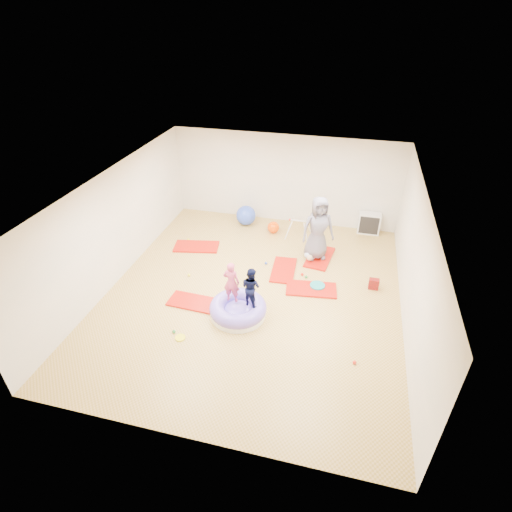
# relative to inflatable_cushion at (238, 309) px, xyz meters

# --- Properties ---
(room) EXTENTS (7.01, 8.01, 2.81)m
(room) POSITION_rel_inflatable_cushion_xyz_m (0.13, 0.86, 1.24)
(room) COLOR tan
(room) RESTS_ON ground
(gym_mat_front_left) EXTENTS (1.16, 0.62, 0.05)m
(gym_mat_front_left) POSITION_rel_inflatable_cushion_xyz_m (-1.18, 0.15, -0.14)
(gym_mat_front_left) COLOR red
(gym_mat_front_left) RESTS_ON ground
(gym_mat_mid_left) EXTENTS (1.37, 0.86, 0.05)m
(gym_mat_mid_left) POSITION_rel_inflatable_cushion_xyz_m (-2.01, 2.55, -0.13)
(gym_mat_mid_left) COLOR red
(gym_mat_mid_left) RESTS_ON ground
(gym_mat_center_back) EXTENTS (0.66, 1.22, 0.05)m
(gym_mat_center_back) POSITION_rel_inflatable_cushion_xyz_m (0.68, 1.99, -0.13)
(gym_mat_center_back) COLOR red
(gym_mat_center_back) RESTS_ON ground
(gym_mat_right) EXTENTS (1.30, 0.76, 0.05)m
(gym_mat_right) POSITION_rel_inflatable_cushion_xyz_m (1.50, 1.33, -0.13)
(gym_mat_right) COLOR red
(gym_mat_right) RESTS_ON ground
(gym_mat_rear_right) EXTENTS (0.78, 1.31, 0.05)m
(gym_mat_rear_right) POSITION_rel_inflatable_cushion_xyz_m (1.54, 2.84, -0.13)
(gym_mat_rear_right) COLOR red
(gym_mat_rear_right) RESTS_ON ground
(inflatable_cushion) EXTENTS (1.30, 1.30, 0.41)m
(inflatable_cushion) POSITION_rel_inflatable_cushion_xyz_m (0.00, 0.00, 0.00)
(inflatable_cushion) COLOR white
(inflatable_cushion) RESTS_ON ground
(child_pink) EXTENTS (0.37, 0.25, 1.02)m
(child_pink) POSITION_rel_inflatable_cushion_xyz_m (-0.16, 0.09, 0.73)
(child_pink) COLOR #CE436C
(child_pink) RESTS_ON inflatable_cushion
(child_navy) EXTENTS (0.57, 0.53, 0.95)m
(child_navy) POSITION_rel_inflatable_cushion_xyz_m (0.29, 0.06, 0.69)
(child_navy) COLOR black
(child_navy) RESTS_ON inflatable_cushion
(adult_caregiver) EXTENTS (1.03, 0.86, 1.79)m
(adult_caregiver) POSITION_rel_inflatable_cushion_xyz_m (1.42, 2.82, 0.78)
(adult_caregiver) COLOR slate
(adult_caregiver) RESTS_ON gym_mat_rear_right
(infant) EXTENTS (0.35, 0.35, 0.20)m
(infant) POSITION_rel_inflatable_cushion_xyz_m (1.29, 2.64, -0.00)
(infant) COLOR silver
(infant) RESTS_ON gym_mat_rear_right
(ball_pit_balls) EXTENTS (5.10, 3.82, 0.07)m
(ball_pit_balls) POSITION_rel_inflatable_cushion_xyz_m (0.01, 1.16, -0.12)
(ball_pit_balls) COLOR red
(ball_pit_balls) RESTS_ON ground
(exercise_ball_blue) EXTENTS (0.62, 0.62, 0.62)m
(exercise_ball_blue) POSITION_rel_inflatable_cushion_xyz_m (-0.98, 4.28, 0.15)
(exercise_ball_blue) COLOR blue
(exercise_ball_blue) RESTS_ON ground
(exercise_ball_orange) EXTENTS (0.36, 0.36, 0.36)m
(exercise_ball_orange) POSITION_rel_inflatable_cushion_xyz_m (-0.02, 3.95, 0.02)
(exercise_ball_orange) COLOR #FF4800
(exercise_ball_orange) RESTS_ON ground
(infant_play_gym) EXTENTS (0.72, 0.69, 0.55)m
(infant_play_gym) POSITION_rel_inflatable_cushion_xyz_m (0.76, 3.90, 0.21)
(infant_play_gym) COLOR silver
(infant_play_gym) RESTS_ON ground
(cube_shelf) EXTENTS (0.65, 0.32, 0.65)m
(cube_shelf) POSITION_rel_inflatable_cushion_xyz_m (2.82, 4.65, 0.17)
(cube_shelf) COLOR silver
(cube_shelf) RESTS_ON ground
(balance_disc) EXTENTS (0.37, 0.37, 0.08)m
(balance_disc) POSITION_rel_inflatable_cushion_xyz_m (1.64, 1.47, -0.12)
(balance_disc) COLOR teal
(balance_disc) RESTS_ON ground
(backpack) EXTENTS (0.24, 0.15, 0.28)m
(backpack) POSITION_rel_inflatable_cushion_xyz_m (2.99, 1.77, -0.02)
(backpack) COLOR #BD0703
(backpack) RESTS_ON ground
(yellow_toy) EXTENTS (0.22, 0.22, 0.03)m
(yellow_toy) POSITION_rel_inflatable_cushion_xyz_m (-0.99, -1.03, -0.14)
(yellow_toy) COLOR #FFF51D
(yellow_toy) RESTS_ON ground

